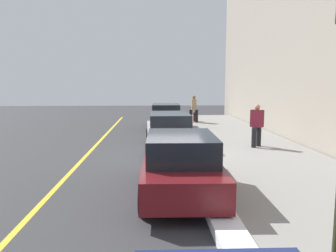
{
  "coord_description": "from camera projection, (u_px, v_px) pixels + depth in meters",
  "views": [
    {
      "loc": [
        -12.21,
        0.62,
        2.72
      ],
      "look_at": [
        0.88,
        0.04,
        0.99
      ],
      "focal_mm": 34.41,
      "sensor_mm": 36.0,
      "label": 1
    }
  ],
  "objects": [
    {
      "name": "rolling_suitcase",
      "position": [
        195.0,
        117.0,
        22.04
      ],
      "size": [
        0.34,
        0.22,
        0.98
      ],
      "color": "#471E19",
      "rests_on": "sidewalk"
    },
    {
      "name": "parked_car_silver",
      "position": [
        169.0,
        131.0,
        13.53
      ],
      "size": [
        4.72,
        1.98,
        1.51
      ],
      "color": "black",
      "rests_on": "ground"
    },
    {
      "name": "pedestrian_tan_coat",
      "position": [
        194.0,
        108.0,
        21.48
      ],
      "size": [
        0.5,
        0.59,
        1.79
      ],
      "color": "black",
      "rests_on": "sidewalk"
    },
    {
      "name": "snow_bank_curb",
      "position": [
        217.0,
        208.0,
        6.81
      ],
      "size": [
        5.49,
        0.56,
        0.22
      ],
      "primitive_type": "cube",
      "color": "white",
      "rests_on": "ground"
    },
    {
      "name": "lane_stripe_centre",
      "position": [
        87.0,
        155.0,
        12.34
      ],
      "size": [
        28.0,
        0.14,
        0.01
      ],
      "primitive_type": "cube",
      "color": "gold",
      "rests_on": "ground"
    },
    {
      "name": "parked_car_maroon",
      "position": [
        180.0,
        164.0,
        7.93
      ],
      "size": [
        4.33,
        1.97,
        1.51
      ],
      "color": "black",
      "rests_on": "ground"
    },
    {
      "name": "sidewalk",
      "position": [
        254.0,
        152.0,
        12.61
      ],
      "size": [
        28.0,
        4.6,
        0.15
      ],
      "primitive_type": "cube",
      "color": "gray",
      "rests_on": "ground"
    },
    {
      "name": "pedestrian_burgundy_coat",
      "position": [
        257.0,
        124.0,
        13.08
      ],
      "size": [
        0.55,
        0.54,
        1.74
      ],
      "color": "black",
      "rests_on": "sidewalk"
    },
    {
      "name": "parked_car_charcoal",
      "position": [
        166.0,
        116.0,
        19.45
      ],
      "size": [
        4.28,
        1.98,
        1.51
      ],
      "color": "black",
      "rests_on": "ground"
    },
    {
      "name": "ground_plane",
      "position": [
        170.0,
        154.0,
        12.48
      ],
      "size": [
        56.0,
        56.0,
        0.0
      ],
      "primitive_type": "plane",
      "color": "#333335"
    }
  ]
}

